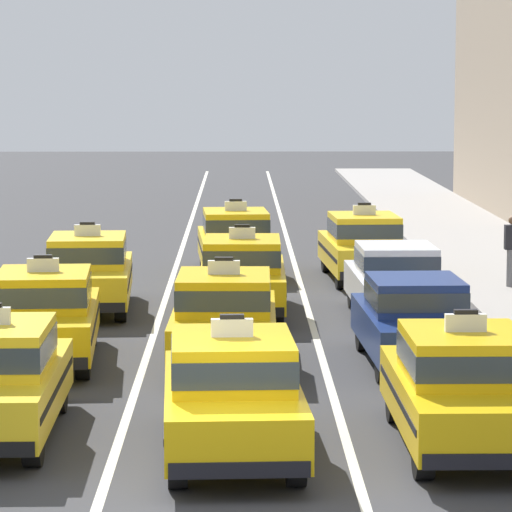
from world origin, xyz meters
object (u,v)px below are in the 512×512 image
Objects in this scene: taxi_center_fourth at (235,240)px; sedan_right_third at (396,279)px; taxi_left_second at (44,314)px; taxi_center_second at (224,317)px; taxi_right_fourth at (363,245)px; taxi_left_third at (88,271)px; taxi_center_third at (242,274)px; taxi_right_nearest at (463,386)px; taxi_center_nearest at (232,393)px; sedan_right_second at (414,318)px.

taxi_center_fourth is 1.07× the size of sedan_right_third.
taxi_center_second is at bearing -6.43° from taxi_left_second.
taxi_right_fourth is at bearing 72.60° from taxi_center_second.
taxi_center_third is (3.35, -0.58, 0.00)m from taxi_left_third.
taxi_right_nearest is at bearing -61.73° from taxi_left_third.
taxi_center_fourth is (3.19, 5.78, 0.00)m from taxi_left_third.
taxi_left_third is 1.00× the size of taxi_center_nearest.
taxi_right_nearest is (6.54, -6.07, 0.00)m from taxi_left_second.
taxi_right_nearest is (3.17, 0.35, 0.00)m from taxi_center_nearest.
taxi_right_fourth is (6.39, 4.65, 0.00)m from taxi_left_third.
taxi_center_nearest is 1.01× the size of taxi_center_third.
taxi_right_fourth is (3.20, -1.13, 0.00)m from taxi_center_fourth.
sedan_right_third is (0.20, 4.94, 0.00)m from sedan_right_second.
taxi_right_nearest is at bearing -42.87° from taxi_left_second.
taxi_right_nearest is at bearing 6.37° from taxi_center_nearest.
taxi_center_third is at bearing 89.18° from taxi_center_nearest.
taxi_left_third is at bearing -143.94° from taxi_right_fourth.
taxi_left_second is 1.00× the size of taxi_center_fourth.
taxi_center_nearest is 1.06× the size of sedan_right_second.
sedan_right_second is at bearing -74.98° from taxi_center_fourth.
taxi_left_second and taxi_center_nearest have the same top height.
taxi_center_nearest and taxi_right_nearest have the same top height.
taxi_center_third reaches higher than sedan_right_second.
taxi_center_third is 6.37m from taxi_center_fourth.
taxi_right_nearest is 0.99× the size of taxi_right_fourth.
taxi_center_second is 11.89m from taxi_center_fourth.
taxi_right_nearest is at bearing -91.18° from sedan_right_third.
taxi_center_nearest is at bearing -88.43° from taxi_center_second.
taxi_left_second and taxi_center_fourth have the same top height.
taxi_left_second is 3.23m from taxi_center_second.
taxi_left_third is 6.81m from taxi_center_second.
taxi_center_second is 1.00× the size of taxi_center_third.
taxi_right_nearest is 16.47m from taxi_right_fourth.
taxi_center_nearest is at bearing -90.82° from taxi_center_third.
taxi_center_nearest is 17.12m from taxi_right_fourth.
taxi_right_nearest reaches higher than sedan_right_third.
taxi_center_third and taxi_right_nearest have the same top height.
taxi_right_fourth is at bearing -19.45° from taxi_center_fourth.
taxi_center_third and taxi_center_fourth have the same top height.
taxi_center_nearest and taxi_right_fourth have the same top height.
taxi_center_fourth is at bearing 89.18° from taxi_center_second.
taxi_center_second is 5.53m from taxi_center_third.
taxi_left_second is 1.02× the size of taxi_right_nearest.
taxi_left_second is at bearing 177.01° from sedan_right_second.
sedan_right_third is (6.57, -1.15, -0.03)m from taxi_left_third.
sedan_right_third is at bearing 54.36° from taxi_center_second.
taxi_center_second is at bearing -125.64° from sedan_right_third.
sedan_right_third is (3.38, -6.93, -0.03)m from taxi_center_fourth.
taxi_left_second is 8.93m from taxi_right_nearest.
taxi_right_fourth is (3.20, 16.82, 0.00)m from taxi_center_nearest.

